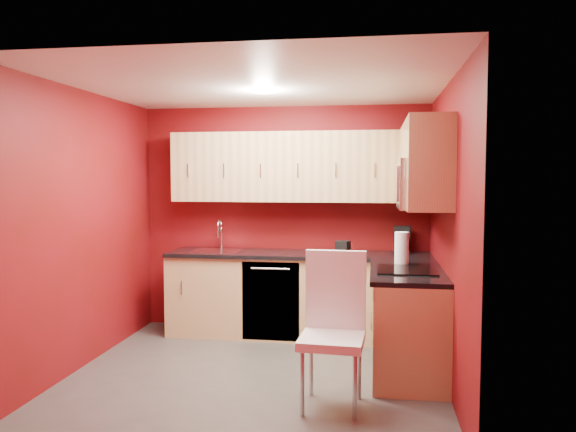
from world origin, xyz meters
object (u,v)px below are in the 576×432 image
(microwave, at_px, (421,184))
(paper_towel, at_px, (402,248))
(dining_chair, at_px, (332,331))
(sink, at_px, (217,248))
(coffee_maker, at_px, (402,240))
(napkin_holder, at_px, (343,247))

(microwave, distance_m, paper_towel, 0.69)
(microwave, bearing_deg, dining_chair, -130.10)
(sink, bearing_deg, dining_chair, -52.54)
(microwave, xyz_separation_m, coffee_maker, (-0.10, 1.11, -0.61))
(coffee_maker, bearing_deg, sink, -170.98)
(napkin_holder, height_order, dining_chair, dining_chair)
(paper_towel, bearing_deg, sink, 160.43)
(microwave, relative_size, sink, 1.46)
(microwave, distance_m, dining_chair, 1.53)
(napkin_holder, height_order, paper_towel, paper_towel)
(sink, xyz_separation_m, coffee_maker, (1.99, 0.11, 0.11))
(sink, height_order, paper_towel, sink)
(napkin_holder, bearing_deg, dining_chair, -89.27)
(paper_towel, height_order, dining_chair, paper_towel)
(napkin_holder, xyz_separation_m, paper_towel, (0.58, -0.64, 0.08))
(napkin_holder, relative_size, paper_towel, 0.46)
(sink, distance_m, coffee_maker, 2.00)
(paper_towel, bearing_deg, dining_chair, -116.01)
(dining_chair, bearing_deg, napkin_holder, 93.78)
(microwave, bearing_deg, coffee_maker, 95.25)
(coffee_maker, distance_m, dining_chair, 2.08)
(sink, bearing_deg, microwave, -25.60)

